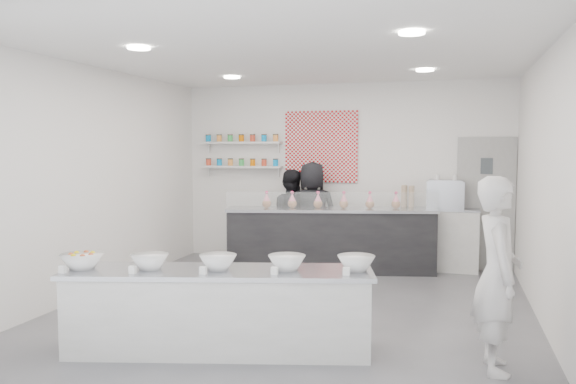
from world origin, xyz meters
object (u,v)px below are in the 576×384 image
object	(u,v)px
prep_counter	(219,311)
staff_left	(290,217)
espresso_ledge	(435,239)
staff_right	(312,214)
espresso_machine	(445,195)
back_bar	(331,240)
woman_prep	(497,274)

from	to	relation	value
prep_counter	staff_left	bearing A→B (deg)	82.14
espresso_ledge	staff_right	world-z (taller)	staff_right
espresso_machine	staff_left	bearing A→B (deg)	-175.85
back_bar	espresso_ledge	size ratio (longest dim) A/B	2.43
back_bar	staff_left	bearing A→B (deg)	138.96
prep_counter	espresso_machine	distance (m)	4.77
staff_right	staff_left	bearing A→B (deg)	-13.65
espresso_machine	back_bar	bearing A→B (deg)	-160.83
espresso_machine	staff_left	xyz separation A→B (m)	(-2.48, -0.18, -0.41)
prep_counter	staff_left	size ratio (longest dim) A/B	1.85
prep_counter	staff_right	distance (m)	4.10
espresso_ledge	staff_left	bearing A→B (deg)	-175.60
back_bar	espresso_ledge	distance (m)	1.67
prep_counter	espresso_machine	xyz separation A→B (m)	(2.02, 4.25, 0.80)
woman_prep	staff_right	world-z (taller)	staff_right
espresso_ledge	woman_prep	xyz separation A→B (m)	(0.63, -3.99, 0.36)
staff_right	woman_prep	bearing A→B (deg)	110.47
woman_prep	espresso_machine	bearing A→B (deg)	0.59
prep_counter	staff_right	world-z (taller)	staff_right
staff_left	espresso_machine	bearing A→B (deg)	-177.91
staff_right	espresso_machine	bearing A→B (deg)	171.25
back_bar	woman_prep	xyz separation A→B (m)	(2.18, -3.40, 0.35)
prep_counter	woman_prep	bearing A→B (deg)	-8.38
prep_counter	woman_prep	distance (m)	2.55
staff_left	espresso_ledge	bearing A→B (deg)	-177.65
back_bar	staff_left	xyz separation A→B (m)	(-0.78, 0.41, 0.29)
prep_counter	staff_right	xyz separation A→B (m)	(-0.08, 4.07, 0.46)
prep_counter	back_bar	bearing A→B (deg)	70.71
woman_prep	espresso_ledge	bearing A→B (deg)	2.62
espresso_ledge	prep_counter	bearing A→B (deg)	-113.75
back_bar	espresso_machine	distance (m)	1.93
back_bar	espresso_machine	xyz separation A→B (m)	(1.70, 0.59, 0.70)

